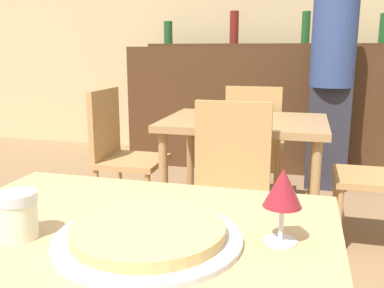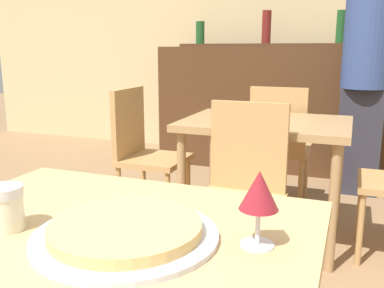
% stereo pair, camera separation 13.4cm
% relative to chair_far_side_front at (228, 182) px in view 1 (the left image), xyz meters
% --- Properties ---
extents(wall_back, '(8.00, 0.05, 2.80)m').
position_rel_chair_far_side_front_xyz_m(wall_back, '(-0.03, 2.69, 0.90)').
color(wall_back, '#D1B784').
rests_on(wall_back, ground_plane).
extents(dining_table_near, '(0.93, 0.90, 0.74)m').
position_rel_chair_far_side_front_xyz_m(dining_table_near, '(-0.03, -1.24, 0.15)').
color(dining_table_near, tan).
rests_on(dining_table_near, ground_plane).
extents(dining_table_far, '(0.94, 0.70, 0.72)m').
position_rel_chair_far_side_front_xyz_m(dining_table_far, '(-0.00, 0.52, 0.13)').
color(dining_table_far, '#A87F51').
rests_on(dining_table_far, ground_plane).
extents(bar_counter, '(2.60, 0.56, 1.14)m').
position_rel_chair_far_side_front_xyz_m(bar_counter, '(-0.03, 2.19, 0.07)').
color(bar_counter, '#4C2D19').
rests_on(bar_counter, ground_plane).
extents(bar_back_shelf, '(2.39, 0.24, 0.34)m').
position_rel_chair_far_side_front_xyz_m(bar_back_shelf, '(-0.05, 2.33, 0.71)').
color(bar_back_shelf, '#4C2D19').
rests_on(bar_back_shelf, bar_counter).
extents(chair_far_side_front, '(0.40, 0.40, 0.88)m').
position_rel_chair_far_side_front_xyz_m(chair_far_side_front, '(0.00, 0.00, 0.00)').
color(chair_far_side_front, tan).
rests_on(chair_far_side_front, ground_plane).
extents(chair_far_side_back, '(0.40, 0.40, 0.88)m').
position_rel_chair_far_side_front_xyz_m(chair_far_side_back, '(-0.00, 1.04, 0.00)').
color(chair_far_side_back, tan).
rests_on(chair_far_side_back, ground_plane).
extents(chair_far_side_left, '(0.40, 0.40, 0.88)m').
position_rel_chair_far_side_front_xyz_m(chair_far_side_left, '(-0.80, 0.52, 0.00)').
color(chair_far_side_left, tan).
rests_on(chair_far_side_left, ground_plane).
extents(pizza_tray, '(0.39, 0.39, 0.04)m').
position_rel_chair_far_side_front_xyz_m(pizza_tray, '(0.04, -1.18, 0.25)').
color(pizza_tray, silver).
rests_on(pizza_tray, dining_table_near).
extents(cheese_shaker, '(0.08, 0.08, 0.10)m').
position_rel_chair_far_side_front_xyz_m(cheese_shaker, '(-0.23, -1.23, 0.29)').
color(cheese_shaker, beige).
rests_on(cheese_shaker, dining_table_near).
extents(person_standing, '(0.34, 0.34, 1.74)m').
position_rel_chair_far_side_front_xyz_m(person_standing, '(0.53, 1.61, 0.45)').
color(person_standing, '#2D2D38').
rests_on(person_standing, ground_plane).
extents(wine_glass, '(0.08, 0.08, 0.16)m').
position_rel_chair_far_side_front_xyz_m(wine_glass, '(0.30, -1.11, 0.35)').
color(wine_glass, silver).
rests_on(wine_glass, dining_table_near).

